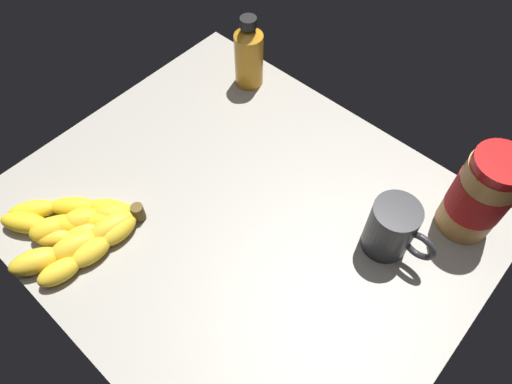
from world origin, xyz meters
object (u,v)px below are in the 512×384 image
honey_bottle (249,54)px  coffee_mug (392,229)px  peanut_butter_jar (481,195)px  banana_bunch (78,229)px

honey_bottle → coffee_mug: honey_bottle is taller
peanut_butter_jar → coffee_mug: bearing=59.1°
honey_bottle → coffee_mug: 43.34cm
banana_bunch → honey_bottle: honey_bottle is taller
banana_bunch → honey_bottle: bearing=-84.8°
honey_bottle → banana_bunch: bearing=95.2°
peanut_butter_jar → coffee_mug: size_ratio=1.46×
banana_bunch → honey_bottle: 44.90cm
peanut_butter_jar → coffee_mug: 14.16cm
peanut_butter_jar → honey_bottle: (48.32, -1.38, -1.23)cm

